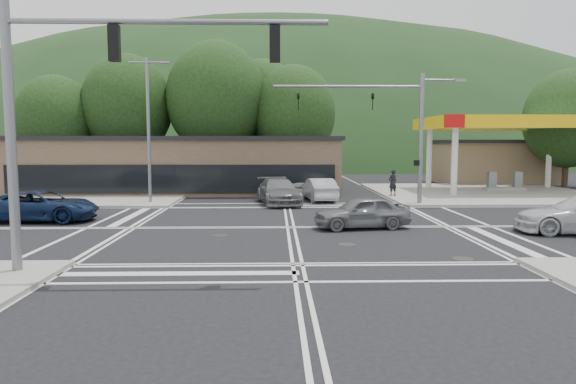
{
  "coord_description": "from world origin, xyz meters",
  "views": [
    {
      "loc": [
        -0.7,
        -23.0,
        3.83
      ],
      "look_at": [
        -0.07,
        2.21,
        1.4
      ],
      "focal_mm": 32.0,
      "sensor_mm": 36.0,
      "label": 1
    }
  ],
  "objects_px": {
    "pedestrian": "(393,182)",
    "car_northbound": "(278,191)",
    "car_blue_west": "(41,206)",
    "car_queue_b": "(298,185)",
    "car_grey_center": "(362,212)",
    "car_queue_a": "(319,189)"
  },
  "relations": [
    {
      "from": "car_queue_a",
      "to": "car_queue_b",
      "type": "height_order",
      "value": "car_queue_a"
    },
    {
      "from": "car_blue_west",
      "to": "car_queue_a",
      "type": "bearing_deg",
      "value": -58.31
    },
    {
      "from": "car_queue_a",
      "to": "car_northbound",
      "type": "distance_m",
      "value": 3.16
    },
    {
      "from": "car_blue_west",
      "to": "car_queue_a",
      "type": "distance_m",
      "value": 16.69
    },
    {
      "from": "pedestrian",
      "to": "car_blue_west",
      "type": "bearing_deg",
      "value": 0.19
    },
    {
      "from": "car_grey_center",
      "to": "car_queue_a",
      "type": "xyz_separation_m",
      "value": [
        -0.98,
        10.96,
        0.02
      ]
    },
    {
      "from": "car_grey_center",
      "to": "car_queue_b",
      "type": "height_order",
      "value": "car_grey_center"
    },
    {
      "from": "car_blue_west",
      "to": "car_queue_b",
      "type": "height_order",
      "value": "car_blue_west"
    },
    {
      "from": "car_grey_center",
      "to": "car_queue_a",
      "type": "relative_size",
      "value": 0.94
    },
    {
      "from": "car_grey_center",
      "to": "car_queue_b",
      "type": "relative_size",
      "value": 1.01
    },
    {
      "from": "car_queue_a",
      "to": "car_queue_b",
      "type": "distance_m",
      "value": 3.91
    },
    {
      "from": "car_queue_b",
      "to": "car_grey_center",
      "type": "bearing_deg",
      "value": 108.35
    },
    {
      "from": "car_queue_b",
      "to": "car_queue_a",
      "type": "bearing_deg",
      "value": 117.67
    },
    {
      "from": "car_queue_a",
      "to": "pedestrian",
      "type": "height_order",
      "value": "pedestrian"
    },
    {
      "from": "car_blue_west",
      "to": "car_grey_center",
      "type": "xyz_separation_m",
      "value": [
        15.33,
        -2.42,
        -0.03
      ]
    },
    {
      "from": "car_grey_center",
      "to": "car_northbound",
      "type": "relative_size",
      "value": 0.78
    },
    {
      "from": "pedestrian",
      "to": "car_northbound",
      "type": "bearing_deg",
      "value": -4.28
    },
    {
      "from": "car_blue_west",
      "to": "car_queue_a",
      "type": "relative_size",
      "value": 1.19
    },
    {
      "from": "car_northbound",
      "to": "car_blue_west",
      "type": "bearing_deg",
      "value": -159.13
    },
    {
      "from": "car_northbound",
      "to": "pedestrian",
      "type": "relative_size",
      "value": 3.01
    },
    {
      "from": "car_blue_west",
      "to": "car_queue_b",
      "type": "relative_size",
      "value": 1.28
    },
    {
      "from": "car_queue_b",
      "to": "pedestrian",
      "type": "bearing_deg",
      "value": 173.29
    }
  ]
}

